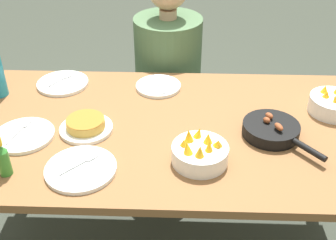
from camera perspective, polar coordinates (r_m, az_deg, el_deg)
name	(u,v)px	position (r m, az deg, el deg)	size (l,w,h in m)	color
dining_table	(168,144)	(1.81, 0.00, -3.27)	(1.76, 0.95, 0.78)	brown
skillet	(272,130)	(1.74, 13.88, -1.30)	(0.29, 0.32, 0.08)	black
frittata_plate_center	(86,126)	(1.75, -11.06, -0.74)	(0.22, 0.22, 0.05)	white
empty_plate_near_front	(81,169)	(1.56, -11.72, -6.51)	(0.26, 0.26, 0.02)	white
empty_plate_far_left	(63,83)	(2.11, -14.06, 4.85)	(0.25, 0.25, 0.02)	white
empty_plate_far_right	(158,86)	(2.03, -1.32, 4.59)	(0.22, 0.22, 0.02)	white
empty_plate_mid_edge	(24,135)	(1.78, -18.94, -1.98)	(0.24, 0.24, 0.02)	white
fruit_bowl_mango	(200,152)	(1.55, 4.33, -4.40)	(0.21, 0.21, 0.12)	white
fruit_bowl_citrus	(333,104)	(1.96, 21.50, 2.05)	(0.21, 0.21, 0.11)	white
hot_sauce_bottle	(3,158)	(1.58, -21.48, -4.86)	(0.05, 0.05, 0.16)	#337F2D
person_figure	(168,95)	(2.50, 0.00, 3.35)	(0.41, 0.41, 1.24)	black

